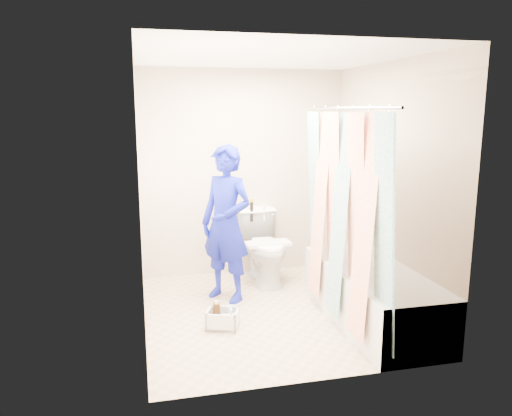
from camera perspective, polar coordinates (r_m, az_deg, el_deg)
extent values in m
plane|color=tan|center=(4.97, 1.74, -11.75)|extent=(2.60, 2.60, 0.00)
cube|color=white|center=(4.60, 1.93, 16.94)|extent=(2.40, 2.60, 0.02)
cube|color=#C0AE93|center=(5.89, -1.46, 3.99)|extent=(2.40, 0.02, 2.40)
cube|color=#C0AE93|center=(3.42, 7.49, -1.36)|extent=(2.40, 0.02, 2.40)
cube|color=#C0AE93|center=(4.48, -13.15, 1.42)|extent=(0.02, 2.60, 2.40)
cube|color=#C0AE93|center=(5.08, 15.02, 2.45)|extent=(0.02, 2.60, 2.40)
cube|color=silver|center=(4.80, 13.12, -9.73)|extent=(0.70, 1.75, 0.50)
cube|color=white|center=(4.73, 13.23, -7.35)|extent=(0.58, 1.63, 0.06)
cylinder|color=silver|center=(4.35, 10.15, 11.17)|extent=(0.02, 1.90, 0.02)
cube|color=white|center=(4.44, 9.74, -0.90)|extent=(0.06, 1.75, 1.80)
imported|color=white|center=(5.69, 0.96, -4.43)|extent=(0.51, 0.82, 0.81)
cube|color=white|center=(5.55, 1.38, -4.08)|extent=(0.51, 0.25, 0.04)
cylinder|color=black|center=(5.78, -0.51, -0.38)|extent=(0.04, 0.04, 0.24)
cylinder|color=gold|center=(5.75, -0.51, 0.89)|extent=(0.06, 0.06, 0.03)
cylinder|color=silver|center=(5.83, 0.92, -0.50)|extent=(0.03, 0.03, 0.19)
imported|color=#0F2E97|center=(5.07, -3.43, -1.80)|extent=(0.68, 0.69, 1.60)
cube|color=silver|center=(4.64, -3.82, -13.33)|extent=(0.34, 0.31, 0.03)
cube|color=silver|center=(4.64, -5.43, -12.44)|extent=(0.10, 0.21, 0.17)
cube|color=silver|center=(4.59, -2.21, -12.65)|extent=(0.10, 0.21, 0.17)
cube|color=silver|center=(4.52, -4.09, -13.06)|extent=(0.27, 0.12, 0.17)
cube|color=silver|center=(4.70, -3.58, -12.06)|extent=(0.27, 0.12, 0.17)
cylinder|color=#43260D|center=(4.64, -4.54, -11.90)|extent=(0.06, 0.06, 0.18)
cylinder|color=white|center=(4.63, -3.03, -12.05)|extent=(0.06, 0.06, 0.17)
cylinder|color=beige|center=(4.57, -3.71, -12.74)|extent=(0.04, 0.04, 0.12)
cylinder|color=#43260D|center=(4.59, -4.78, -13.08)|extent=(0.06, 0.06, 0.06)
cylinder|color=gold|center=(4.57, -4.78, -12.70)|extent=(0.06, 0.06, 0.01)
imported|color=silver|center=(4.55, -2.88, -12.42)|extent=(0.08, 0.08, 0.18)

